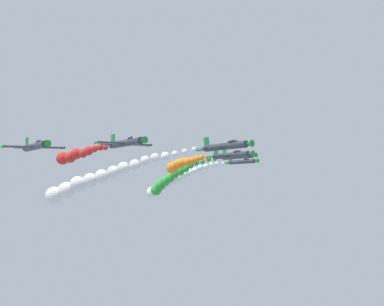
% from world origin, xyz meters
% --- Properties ---
extents(airplane_lead, '(9.51, 10.35, 2.73)m').
position_xyz_m(airplane_lead, '(5.59, 15.18, 87.77)').
color(airplane_lead, '#333842').
extents(smoke_trail_lead, '(14.36, 33.17, 10.22)m').
position_xyz_m(smoke_trail_lead, '(13.57, -16.06, 82.56)').
color(smoke_trail_lead, white).
extents(airplane_left_inner, '(9.56, 10.35, 2.37)m').
position_xyz_m(airplane_left_inner, '(-5.09, 5.41, 87.49)').
color(airplane_left_inner, '#333842').
extents(smoke_trail_left_inner, '(4.60, 17.34, 3.44)m').
position_xyz_m(smoke_trail_left_inner, '(-6.71, -13.00, 86.53)').
color(smoke_trail_left_inner, orange).
extents(airplane_right_inner, '(9.56, 10.35, 2.32)m').
position_xyz_m(airplane_right_inner, '(17.09, 4.99, 88.37)').
color(airplane_right_inner, '#333842').
extents(smoke_trail_right_inner, '(4.26, 14.08, 3.27)m').
position_xyz_m(smoke_trail_right_inner, '(18.61, -11.06, 87.35)').
color(smoke_trail_right_inner, red).
extents(airplane_left_outer, '(9.57, 10.35, 2.33)m').
position_xyz_m(airplane_left_outer, '(-16.62, -4.37, 88.34)').
color(airplane_left_outer, '#333842').
extents(smoke_trail_left_outer, '(3.22, 27.82, 9.74)m').
position_xyz_m(smoke_trail_left_outer, '(-16.84, -31.27, 83.41)').
color(smoke_trail_left_outer, green).
extents(airplane_right_outer, '(9.57, 10.35, 2.33)m').
position_xyz_m(airplane_right_outer, '(27.86, -4.30, 87.89)').
color(airplane_right_outer, '#333842').
extents(airplane_trailing, '(9.54, 10.35, 2.61)m').
position_xyz_m(airplane_trailing, '(-28.43, -14.61, 88.10)').
color(airplane_trailing, '#333842').
extents(smoke_trail_trailing, '(6.55, 31.01, 10.54)m').
position_xyz_m(smoke_trail_trailing, '(-25.73, -43.50, 82.78)').
color(smoke_trail_trailing, white).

